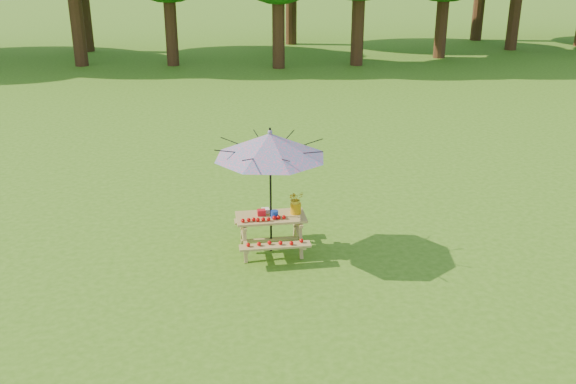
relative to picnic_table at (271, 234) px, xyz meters
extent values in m
plane|color=#3A6914|center=(4.18, -2.34, -0.33)|extent=(120.00, 120.00, 0.00)
cube|color=#A98E4C|center=(0.00, 0.00, 0.32)|extent=(1.20, 0.62, 0.04)
cube|color=#A98E4C|center=(0.00, -0.55, 0.03)|extent=(1.20, 0.22, 0.04)
cube|color=#A98E4C|center=(0.00, 0.55, 0.03)|extent=(1.20, 0.22, 0.04)
cylinder|color=black|center=(0.00, 0.00, 0.80)|extent=(0.04, 0.04, 2.25)
cone|color=teal|center=(0.00, 0.00, 1.62)|extent=(2.25, 2.25, 0.41)
sphere|color=teal|center=(0.00, 0.00, 1.85)|extent=(0.08, 0.08, 0.08)
cube|color=red|center=(-0.16, 0.07, 0.39)|extent=(0.14, 0.12, 0.10)
cylinder|color=#1334A0|center=(0.05, -0.08, 0.41)|extent=(0.13, 0.13, 0.13)
cube|color=white|center=(-0.07, 0.18, 0.38)|extent=(0.13, 0.13, 0.07)
cylinder|color=orange|center=(0.44, 0.06, 0.44)|extent=(0.19, 0.19, 0.19)
imported|color=yellow|center=(0.44, 0.06, 0.62)|extent=(0.31, 0.28, 0.29)
camera|label=1|loc=(-1.22, -10.12, 4.75)|focal=40.00mm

